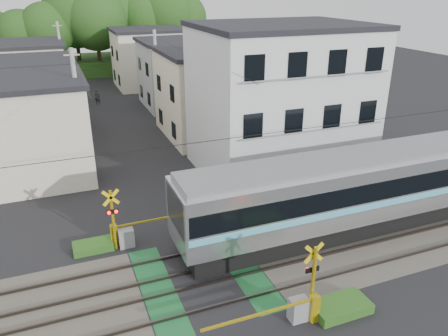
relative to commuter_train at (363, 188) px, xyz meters
name	(u,v)px	position (x,y,z in m)	size (l,w,h in m)	color
ground	(202,278)	(-8.83, -1.20, -2.10)	(120.00, 120.00, 0.00)	black
track_bed	(202,278)	(-8.83, -1.20, -2.06)	(120.00, 120.00, 0.14)	#47423A
commuter_train	(363,188)	(0.00, 0.00, 0.00)	(19.11, 3.01, 3.97)	black
crossing_signal_near	(302,304)	(-6.24, -4.85, -1.39)	(4.74, 0.65, 3.09)	yellow
crossing_signal_far	(124,233)	(-11.41, 2.45, -1.39)	(4.74, 0.65, 3.09)	yellow
apartment_block	(279,100)	(-0.33, 8.29, 2.56)	(10.20, 8.36, 9.30)	silver
houses_row	(111,82)	(-8.57, 24.72, 1.15)	(22.07, 31.35, 6.80)	beige
tree_hill	(91,27)	(-7.58, 47.87, 3.98)	(40.00, 12.59, 11.78)	#264C19
catenary	(331,176)	(-2.83, -1.17, 1.60)	(60.00, 5.04, 7.00)	#2D2D33
utility_poles	(99,80)	(-9.88, 21.81, 1.98)	(7.90, 42.00, 8.00)	#A5A5A0
pedestrian	(97,97)	(-9.47, 30.03, -1.31)	(0.58, 0.38, 1.58)	#34303C
weed_patches	(241,267)	(-7.07, -1.29, -1.91)	(10.25, 8.80, 0.40)	#2D5E1E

